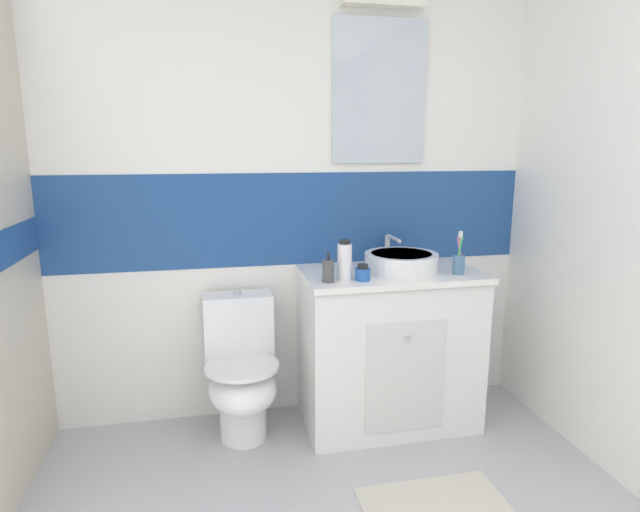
% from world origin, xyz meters
% --- Properties ---
extents(wall_back_tiled, '(3.20, 0.20, 2.50)m').
position_xyz_m(wall_back_tiled, '(0.01, 2.45, 1.26)').
color(wall_back_tiled, white).
rests_on(wall_back_tiled, ground_plane).
extents(vanity_cabinet, '(0.93, 0.55, 0.85)m').
position_xyz_m(vanity_cabinet, '(0.45, 2.14, 0.43)').
color(vanity_cabinet, white).
rests_on(vanity_cabinet, ground_plane).
extents(sink_basin, '(0.38, 0.43, 0.16)m').
position_xyz_m(sink_basin, '(0.51, 2.13, 0.90)').
color(sink_basin, white).
rests_on(sink_basin, vanity_cabinet).
extents(toilet, '(0.37, 0.50, 0.74)m').
position_xyz_m(toilet, '(-0.33, 2.15, 0.35)').
color(toilet, white).
rests_on(toilet, ground_plane).
extents(toothbrush_cup, '(0.06, 0.06, 0.22)m').
position_xyz_m(toothbrush_cup, '(0.77, 2.00, 0.91)').
color(toothbrush_cup, '#4C7299').
rests_on(toothbrush_cup, vanity_cabinet).
extents(soap_dispenser, '(0.06, 0.06, 0.15)m').
position_xyz_m(soap_dispenser, '(0.08, 1.98, 0.91)').
color(soap_dispenser, '#4C4C51').
rests_on(soap_dispenser, vanity_cabinet).
extents(mouthwash_bottle, '(0.07, 0.07, 0.20)m').
position_xyz_m(mouthwash_bottle, '(0.17, 2.00, 0.94)').
color(mouthwash_bottle, white).
rests_on(mouthwash_bottle, vanity_cabinet).
extents(hair_gel_jar, '(0.07, 0.07, 0.08)m').
position_xyz_m(hair_gel_jar, '(0.25, 1.98, 0.89)').
color(hair_gel_jar, '#2659B2').
rests_on(hair_gel_jar, vanity_cabinet).
extents(bath_mat, '(0.62, 0.32, 0.01)m').
position_xyz_m(bath_mat, '(0.42, 1.42, 0.01)').
color(bath_mat, beige).
rests_on(bath_mat, ground_plane).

